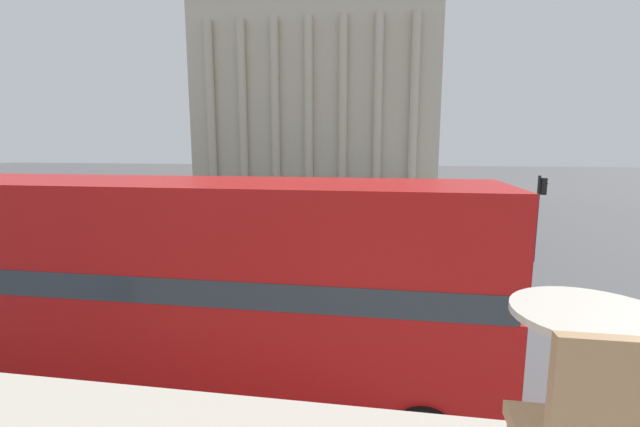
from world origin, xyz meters
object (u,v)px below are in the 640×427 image
double_decker_bus (204,281)px  traffic_light_mid (539,206)px  cafe_dining_table (588,358)px  pedestrian_white (267,193)px  plaza_building_left (317,93)px  traffic_light_near (325,223)px  pedestrian_grey (432,198)px

double_decker_bus → traffic_light_mid: 15.18m
cafe_dining_table → traffic_light_mid: cafe_dining_table is taller
double_decker_bus → pedestrian_white: bearing=103.8°
traffic_light_mid → plaza_building_left: bearing=114.4°
plaza_building_left → traffic_light_near: plaza_building_left is taller
plaza_building_left → pedestrian_grey: 25.01m
double_decker_bus → plaza_building_left: 45.43m
double_decker_bus → traffic_light_near: (1.54, 5.58, 0.14)m
plaza_building_left → traffic_light_mid: 36.93m
double_decker_bus → traffic_light_near: size_ratio=2.82×
cafe_dining_table → traffic_light_mid: (5.54, 17.31, -1.73)m
traffic_light_near → traffic_light_mid: bearing=36.2°
traffic_light_near → pedestrian_white: traffic_light_near is taller
double_decker_bus → plaza_building_left: size_ratio=0.39×
double_decker_bus → traffic_light_near: bearing=74.9°
pedestrian_white → pedestrian_grey: 13.05m
traffic_light_mid → pedestrian_white: size_ratio=2.16×
traffic_light_near → pedestrian_white: (-7.82, 20.69, -1.55)m
cafe_dining_table → pedestrian_grey: 30.55m
traffic_light_near → traffic_light_mid: size_ratio=1.05×
plaza_building_left → traffic_light_near: size_ratio=7.26×
traffic_light_near → pedestrian_white: size_ratio=2.27×
double_decker_bus → pedestrian_grey: (6.67, 24.60, -1.35)m
traffic_light_mid → cafe_dining_table: bearing=-107.8°
double_decker_bus → cafe_dining_table: size_ratio=15.00×
plaza_building_left → traffic_light_mid: bearing=-65.6°
traffic_light_near → double_decker_bus: bearing=-105.5°
double_decker_bus → cafe_dining_table: (4.23, -5.70, 1.76)m
traffic_light_near → traffic_light_mid: traffic_light_near is taller
double_decker_bus → plaza_building_left: (-5.09, 44.33, 8.53)m
plaza_building_left → traffic_light_near: bearing=-80.3°
cafe_dining_table → pedestrian_grey: cafe_dining_table is taller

